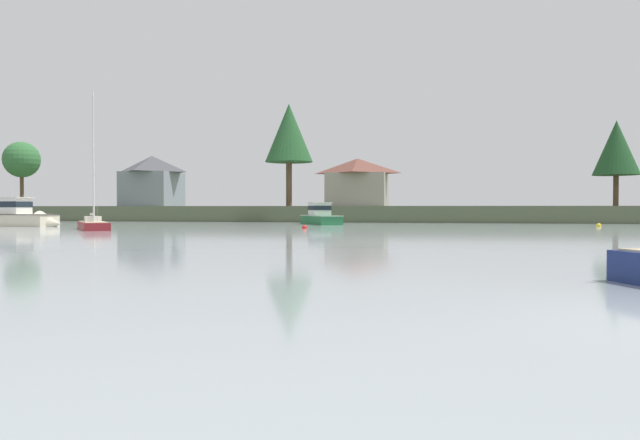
% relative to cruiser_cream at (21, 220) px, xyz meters
% --- Properties ---
extents(far_shore_bank, '(234.59, 51.81, 1.81)m').
position_rel_cruiser_cream_xyz_m(far_shore_bank, '(39.70, 44.34, 0.35)').
color(far_shore_bank, '#4C563D').
rests_on(far_shore_bank, ground).
extents(cruiser_cream, '(8.91, 3.03, 4.50)m').
position_rel_cruiser_cream_xyz_m(cruiser_cream, '(0.00, 0.00, 0.00)').
color(cruiser_cream, beige).
rests_on(cruiser_cream, ground).
extents(cruiser_green, '(5.62, 7.70, 3.91)m').
position_rel_cruiser_cream_xyz_m(cruiser_green, '(24.38, 11.52, -0.10)').
color(cruiser_green, '#236B3D').
rests_on(cruiser_green, ground).
extents(sailboat_maroon, '(5.38, 6.26, 10.48)m').
position_rel_cruiser_cream_xyz_m(sailboat_maroon, '(10.97, -6.14, -0.35)').
color(sailboat_maroon, maroon).
rests_on(sailboat_maroon, ground).
extents(mooring_buoy_red, '(0.42, 0.42, 0.47)m').
position_rel_cruiser_cream_xyz_m(mooring_buoy_red, '(25.82, -0.78, -0.49)').
color(mooring_buoy_red, red).
rests_on(mooring_buoy_red, ground).
extents(mooring_buoy_yellow, '(0.43, 0.43, 0.48)m').
position_rel_cruiser_cream_xyz_m(mooring_buoy_yellow, '(49.59, 9.17, -0.48)').
color(mooring_buoy_yellow, yellow).
rests_on(mooring_buoy_yellow, ground).
extents(shore_tree_center, '(5.19, 5.19, 9.94)m').
position_rel_cruiser_cream_xyz_m(shore_tree_center, '(56.08, 28.82, 7.97)').
color(shore_tree_center, brown).
rests_on(shore_tree_center, far_shore_bank).
extents(shore_tree_inland_a, '(5.47, 5.47, 9.92)m').
position_rel_cruiser_cream_xyz_m(shore_tree_inland_a, '(-27.02, 34.75, 8.39)').
color(shore_tree_inland_a, brown).
rests_on(shore_tree_inland_a, far_shore_bank).
extents(shore_tree_inland_b, '(5.50, 5.50, 11.80)m').
position_rel_cruiser_cream_xyz_m(shore_tree_inland_b, '(18.97, 20.84, 9.61)').
color(shore_tree_inland_b, brown).
rests_on(shore_tree_inland_b, far_shore_bank).
extents(cottage_hillside, '(9.01, 9.01, 8.60)m').
position_rel_cruiser_cream_xyz_m(cottage_hillside, '(-12.09, 47.88, 5.70)').
color(cottage_hillside, gray).
rests_on(cottage_hillside, far_shore_bank).
extents(cottage_near_water, '(10.08, 8.35, 7.71)m').
position_rel_cruiser_cream_xyz_m(cottage_near_water, '(22.90, 49.50, 5.24)').
color(cottage_near_water, '#9E998E').
rests_on(cottage_near_water, far_shore_bank).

